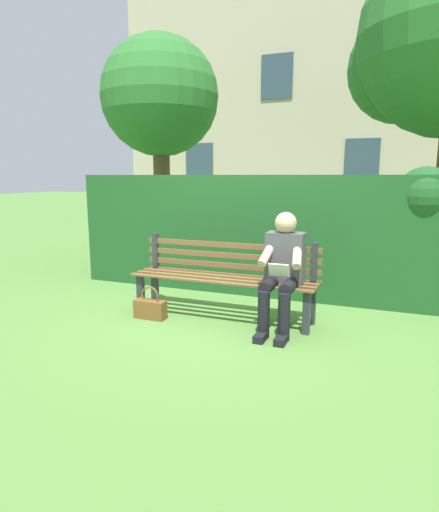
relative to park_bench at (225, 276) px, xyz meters
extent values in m
plane|color=#517F38|center=(0.00, 0.07, -0.46)|extent=(60.00, 60.00, 0.00)
cube|color=#2D3338|center=(-0.95, 0.23, -0.24)|extent=(0.07, 0.07, 0.45)
cube|color=#2D3338|center=(0.95, 0.23, -0.24)|extent=(0.07, 0.07, 0.45)
cube|color=#2D3338|center=(-0.95, -0.09, -0.24)|extent=(0.07, 0.07, 0.45)
cube|color=#2D3338|center=(0.95, -0.09, -0.24)|extent=(0.07, 0.07, 0.45)
cube|color=brown|center=(0.00, -0.14, -0.01)|extent=(2.06, 0.06, 0.02)
cube|color=brown|center=(0.00, 0.00, -0.01)|extent=(2.06, 0.06, 0.02)
cube|color=brown|center=(0.00, 0.14, -0.01)|extent=(2.06, 0.06, 0.02)
cube|color=brown|center=(0.00, 0.28, -0.01)|extent=(2.06, 0.06, 0.02)
cube|color=#2D3338|center=(-0.95, -0.13, 0.21)|extent=(0.06, 0.06, 0.41)
cube|color=#2D3338|center=(0.95, -0.13, 0.21)|extent=(0.06, 0.06, 0.41)
cube|color=brown|center=(0.00, -0.13, 0.09)|extent=(2.06, 0.02, 0.06)
cube|color=brown|center=(0.00, -0.13, 0.21)|extent=(2.06, 0.02, 0.06)
cube|color=brown|center=(0.00, -0.13, 0.32)|extent=(2.06, 0.02, 0.06)
cube|color=#4C4C51|center=(-0.68, 0.05, 0.26)|extent=(0.38, 0.22, 0.52)
sphere|color=#D8AD8C|center=(-0.68, 0.07, 0.62)|extent=(0.22, 0.22, 0.22)
cylinder|color=black|center=(-0.78, 0.26, 0.02)|extent=(0.13, 0.42, 0.13)
cylinder|color=black|center=(-0.58, 0.26, 0.02)|extent=(0.13, 0.42, 0.13)
cylinder|color=black|center=(-0.78, 0.47, -0.23)|extent=(0.12, 0.12, 0.47)
cylinder|color=black|center=(-0.58, 0.47, -0.23)|extent=(0.12, 0.12, 0.47)
cube|color=black|center=(-0.78, 0.55, -0.43)|extent=(0.10, 0.24, 0.07)
cube|color=black|center=(-0.58, 0.55, -0.43)|extent=(0.10, 0.24, 0.07)
cylinder|color=#D8AD8C|center=(-0.83, 0.19, 0.32)|extent=(0.14, 0.32, 0.26)
cylinder|color=#D8AD8C|center=(-0.53, 0.19, 0.32)|extent=(0.14, 0.32, 0.26)
cube|color=white|center=(-0.68, 0.31, 0.19)|extent=(0.20, 0.07, 0.13)
cube|color=#1E5123|center=(-0.31, -1.23, 0.32)|extent=(5.65, 0.73, 1.56)
sphere|color=#1E5123|center=(-2.01, -1.12, 0.87)|extent=(0.66, 0.66, 0.66)
sphere|color=#1E5123|center=(1.10, -1.31, 0.79)|extent=(0.59, 0.59, 0.59)
cylinder|color=brown|center=(2.43, -2.97, 0.73)|extent=(0.31, 0.31, 2.39)
sphere|color=#2D702D|center=(2.43, -2.97, 2.52)|extent=(2.16, 2.16, 2.16)
sphere|color=#2D702D|center=(2.97, -3.29, 2.30)|extent=(1.29, 1.29, 1.29)
cube|color=#BCAD93|center=(1.57, -9.51, 2.99)|extent=(9.60, 2.76, 6.91)
cube|color=#334756|center=(-0.83, -8.11, 1.47)|extent=(0.90, 0.04, 1.20)
cube|color=#334756|center=(3.97, -8.11, 1.47)|extent=(0.90, 0.04, 1.20)
cube|color=#334756|center=(1.57, -8.11, 3.82)|extent=(0.90, 0.04, 1.20)
cube|color=brown|center=(0.74, 0.38, -0.36)|extent=(0.35, 0.14, 0.20)
torus|color=brown|center=(0.74, 0.38, -0.21)|extent=(0.22, 0.02, 0.22)
sphere|color=#2D702D|center=(-1.69, -3.43, 2.77)|extent=(1.72, 1.72, 1.72)
camera|label=1|loc=(-1.66, 4.34, 1.09)|focal=30.30mm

